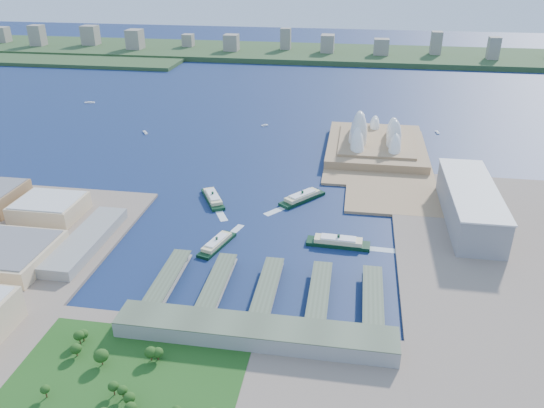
% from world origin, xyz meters
% --- Properties ---
extents(ground, '(3000.00, 3000.00, 0.00)m').
position_xyz_m(ground, '(0.00, 0.00, 0.00)').
color(ground, '#0E1A44').
rests_on(ground, ground).
extents(peninsula, '(135.00, 220.00, 3.00)m').
position_xyz_m(peninsula, '(107.50, 260.00, 1.50)').
color(peninsula, '#977752').
rests_on(peninsula, ground).
extents(far_shore, '(2200.00, 260.00, 12.00)m').
position_xyz_m(far_shore, '(0.00, 980.00, 6.00)').
color(far_shore, '#2D4926').
rests_on(far_shore, ground).
extents(opera_house, '(134.00, 180.00, 58.00)m').
position_xyz_m(opera_house, '(105.00, 280.00, 32.00)').
color(opera_house, white).
rests_on(opera_house, peninsula).
extents(toaster_building, '(45.00, 155.00, 35.00)m').
position_xyz_m(toaster_building, '(195.00, 80.00, 20.50)').
color(toaster_building, gray).
rests_on(toaster_building, east_land).
extents(ferry_wharves, '(184.00, 90.00, 9.30)m').
position_xyz_m(ferry_wharves, '(14.00, -75.00, 4.65)').
color(ferry_wharves, '#4C5943').
rests_on(ferry_wharves, ground).
extents(terminal_building, '(200.00, 28.00, 12.00)m').
position_xyz_m(terminal_building, '(15.00, -135.00, 9.00)').
color(terminal_building, gray).
rests_on(terminal_building, south_land).
extents(park, '(150.00, 110.00, 16.00)m').
position_xyz_m(park, '(-60.00, -190.00, 11.00)').
color(park, '#194714').
rests_on(park, south_land).
extents(far_skyline, '(1900.00, 140.00, 55.00)m').
position_xyz_m(far_skyline, '(0.00, 960.00, 39.50)').
color(far_skyline, gray).
rests_on(far_skyline, far_shore).
extents(ferry_a, '(39.13, 56.45, 10.65)m').
position_xyz_m(ferry_a, '(-75.37, 88.66, 5.33)').
color(ferry_a, black).
rests_on(ferry_a, ground).
extents(ferry_b, '(48.86, 55.59, 11.20)m').
position_xyz_m(ferry_b, '(22.68, 105.75, 5.60)').
color(ferry_b, black).
rests_on(ferry_b, ground).
extents(ferry_c, '(27.40, 53.07, 9.73)m').
position_xyz_m(ferry_c, '(-45.63, -8.01, 4.87)').
color(ferry_c, black).
rests_on(ferry_c, ground).
extents(ferry_d, '(60.24, 17.82, 11.27)m').
position_xyz_m(ferry_d, '(66.92, 12.19, 5.64)').
color(ferry_d, black).
rests_on(ferry_d, ground).
extents(boat_a, '(12.14, 14.65, 2.96)m').
position_xyz_m(boat_a, '(-237.94, 302.65, 1.48)').
color(boat_a, white).
rests_on(boat_a, ground).
extents(boat_b, '(10.52, 9.35, 2.83)m').
position_xyz_m(boat_b, '(-65.34, 367.07, 1.42)').
color(boat_b, white).
rests_on(boat_b, ground).
extents(boat_c, '(5.59, 13.10, 2.85)m').
position_xyz_m(boat_c, '(199.50, 373.82, 1.43)').
color(boat_c, white).
rests_on(boat_c, ground).
extents(boat_d, '(18.01, 7.41, 2.97)m').
position_xyz_m(boat_d, '(-401.50, 450.73, 1.48)').
color(boat_d, white).
rests_on(boat_d, ground).
extents(boat_e, '(6.50, 12.03, 2.82)m').
position_xyz_m(boat_e, '(87.60, 452.13, 1.41)').
color(boat_e, white).
rests_on(boat_e, ground).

